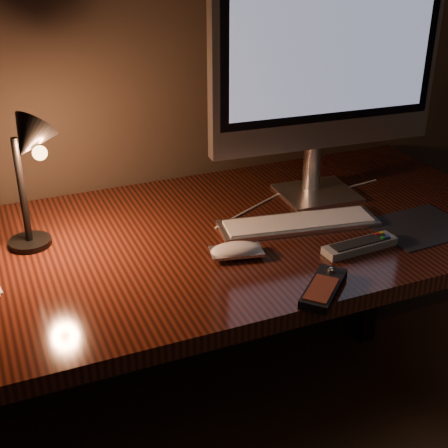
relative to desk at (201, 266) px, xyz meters
name	(u,v)px	position (x,y,z in m)	size (l,w,h in m)	color
desk	(201,266)	(0.00, 0.00, 0.00)	(1.60, 0.75, 0.75)	#3D170E
monitor	(328,53)	(0.36, 0.03, 0.52)	(0.63, 0.19, 0.66)	silver
keyboard	(299,223)	(0.22, -0.11, 0.14)	(0.40, 0.11, 0.01)	silver
mousepad	(420,227)	(0.49, -0.24, 0.13)	(0.23, 0.19, 0.00)	black
mouse	(236,252)	(0.01, -0.20, 0.14)	(0.12, 0.06, 0.02)	white
media_remote	(324,288)	(0.12, -0.41, 0.14)	(0.16, 0.15, 0.03)	black
tv_remote	(360,245)	(0.29, -0.28, 0.14)	(0.19, 0.06, 0.02)	gray
desk_lamp	(29,159)	(-0.39, 0.01, 0.35)	(0.17, 0.18, 0.33)	black
cable	(299,200)	(0.29, 0.02, 0.13)	(0.00, 0.00, 0.56)	white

